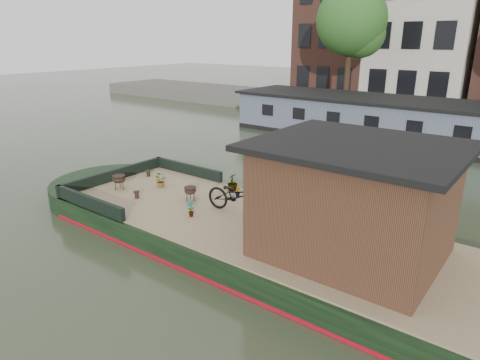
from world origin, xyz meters
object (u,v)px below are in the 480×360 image
Objects in this scene: bicycle at (236,196)px; potted_plant_a at (191,208)px; brazier_front at (119,182)px; dinghy at (330,140)px; cabin at (354,199)px; brazier_rear at (190,194)px.

potted_plant_a is at bearing 134.46° from bicycle.
bicycle is 4.09× the size of brazier_front.
dinghy is at bearing 9.42° from bicycle.
potted_plant_a is at bearing -3.69° from brazier_front.
brazier_rear is (-4.86, 0.16, -1.02)m from cabin.
dinghy is at bearing 82.36° from brazier_front.
potted_plant_a is 1.13m from brazier_rear.
potted_plant_a is 11.65m from dinghy.
cabin reaches higher than brazier_front.
brazier_front is at bearing 96.15° from bicycle.
dinghy is at bearing 94.70° from brazier_rear.
bicycle is 0.56× the size of dinghy.
brazier_front is 11.42m from dinghy.
brazier_rear is 10.75m from dinghy.
dinghy is at bearing 117.87° from cabin.
cabin is 4.97m from brazier_rear.
dinghy is (1.52, 11.31, -0.54)m from brazier_front.
brazier_rear is (-0.79, 0.82, -0.02)m from potted_plant_a.
cabin reaches higher than dinghy.
brazier_front is (-3.18, 0.21, -0.00)m from potted_plant_a.
potted_plant_a is at bearing -170.85° from cabin.
bicycle is 1.62m from brazier_rear.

